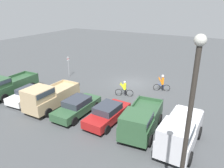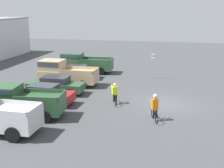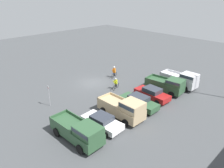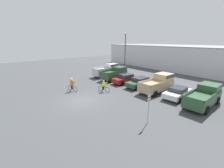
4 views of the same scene
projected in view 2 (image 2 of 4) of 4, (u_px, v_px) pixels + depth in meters
name	position (u px, v px, depth m)	size (l,w,h in m)	color
ground_plane	(166.00, 103.00, 23.13)	(80.00, 80.00, 0.00)	#424447
pickup_truck_1	(22.00, 101.00, 20.15)	(2.60, 5.00, 2.07)	#2D5133
sedan_0	(44.00, 94.00, 22.88)	(2.04, 4.53, 1.44)	maroon
sedan_1	(56.00, 85.00, 25.57)	(1.92, 4.66, 1.43)	#2D5133
pickup_truck_2	(64.00, 73.00, 28.19)	(2.24, 5.21, 2.26)	tan
sedan_2	(77.00, 72.00, 30.90)	(2.22, 4.34, 1.30)	white
pickup_truck_3	(83.00, 62.00, 33.47)	(2.33, 5.50, 2.07)	#2D5133
cyclist_0	(115.00, 94.00, 22.85)	(1.74, 0.67, 1.59)	black
cyclist_1	(155.00, 107.00, 19.48)	(1.66, 0.65, 1.78)	black
fire_lane_sign	(153.00, 63.00, 30.48)	(0.07, 0.30, 2.59)	#9E9EA3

